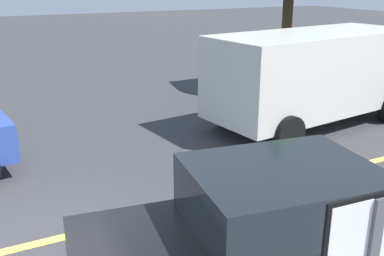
{
  "coord_description": "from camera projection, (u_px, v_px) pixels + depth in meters",
  "views": [
    {
      "loc": [
        -0.41,
        -5.6,
        3.39
      ],
      "look_at": [
        2.71,
        0.53,
        1.09
      ],
      "focal_mm": 42.18,
      "sensor_mm": 36.0,
      "label": 1
    }
  ],
  "objects": [
    {
      "name": "ground_plane",
      "position": [
        29.0,
        246.0,
        5.98
      ],
      "size": [
        80.0,
        80.0,
        0.0
      ],
      "primitive_type": "plane",
      "color": "#38383A"
    },
    {
      "name": "lane_marking_centre",
      "position": [
        223.0,
        198.0,
        7.27
      ],
      "size": [
        28.0,
        0.16,
        0.01
      ],
      "primitive_type": "cube",
      "color": "#E0D14C"
    },
    {
      "name": "white_van",
      "position": [
        312.0,
        73.0,
        10.58
      ],
      "size": [
        5.41,
        2.79,
        2.2
      ],
      "color": "silver",
      "rests_on": "ground_plane"
    },
    {
      "name": "car_black_behind_van",
      "position": [
        267.0,
        237.0,
        4.76
      ],
      "size": [
        4.14,
        2.37,
        1.56
      ],
      "color": "black",
      "rests_on": "ground_plane"
    }
  ]
}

